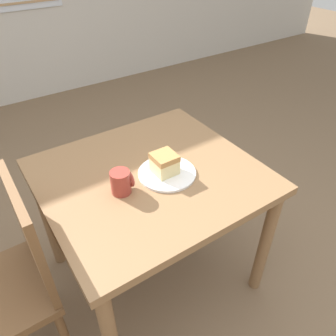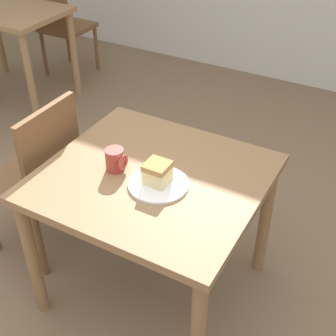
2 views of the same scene
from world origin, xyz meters
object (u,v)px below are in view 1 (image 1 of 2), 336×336
at_px(cake_slice, 164,163).
at_px(chair_near_window, 11,281).
at_px(plate, 167,173).
at_px(coffee_mug, 122,182).
at_px(dining_table_near, 150,190).

bearing_deg(cake_slice, chair_near_window, 178.92).
xyz_separation_m(plate, coffee_mug, (-0.22, 0.01, 0.05)).
height_order(dining_table_near, coffee_mug, coffee_mug).
bearing_deg(plate, coffee_mug, 177.95).
distance_m(cake_slice, coffee_mug, 0.21).
xyz_separation_m(dining_table_near, cake_slice, (0.05, -0.05, 0.16)).
relative_size(chair_near_window, cake_slice, 9.10).
distance_m(plate, coffee_mug, 0.22).
bearing_deg(cake_slice, coffee_mug, 179.89).
relative_size(dining_table_near, chair_near_window, 1.02).
distance_m(dining_table_near, chair_near_window, 0.68).
height_order(chair_near_window, cake_slice, chair_near_window).
xyz_separation_m(chair_near_window, plate, (0.73, -0.02, 0.23)).
height_order(chair_near_window, coffee_mug, chair_near_window).
height_order(chair_near_window, plate, chair_near_window).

